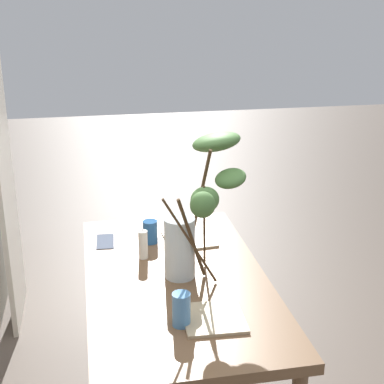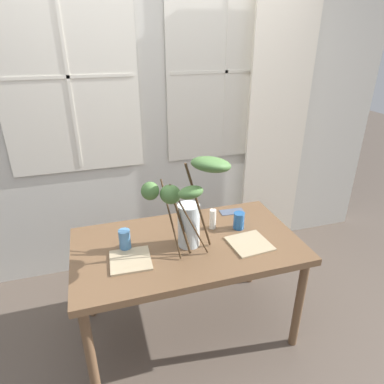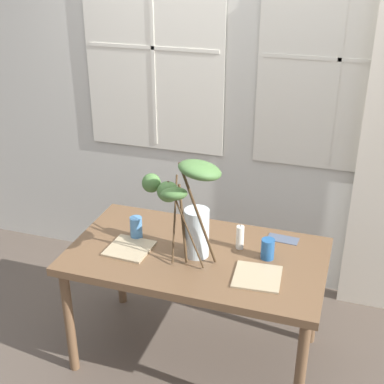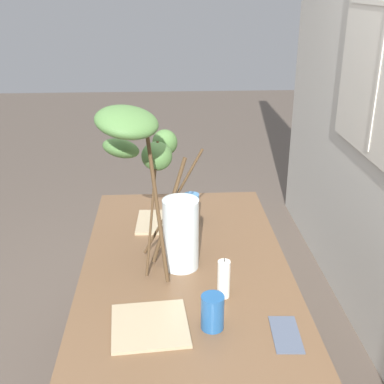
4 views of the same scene
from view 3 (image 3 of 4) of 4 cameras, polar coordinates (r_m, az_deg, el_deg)
ground at (r=3.43m, az=0.46°, el=-17.01°), size 14.00×14.00×0.00m
back_wall_with_windows at (r=3.61m, az=5.44°, el=10.22°), size 4.30×0.14×2.71m
dining_table at (r=3.02m, az=0.50°, el=-7.78°), size 1.43×0.80×0.74m
vase_with_branches at (r=2.74m, az=-0.32°, el=-1.77°), size 0.51×0.41×0.66m
drinking_glass_blue_left at (r=3.10m, az=-6.04°, el=-3.87°), size 0.07×0.07×0.14m
drinking_glass_blue_right at (r=2.93m, az=8.17°, el=-6.10°), size 0.07×0.07×0.12m
plate_square_left at (r=3.02m, az=-6.77°, el=-6.06°), size 0.25×0.25×0.01m
plate_square_right at (r=2.80m, az=7.06°, el=-9.05°), size 0.26×0.26×0.01m
napkin_folded at (r=3.15m, az=9.78°, el=-5.02°), size 0.18×0.10×0.00m
pillar_candle at (r=3.00m, az=5.20°, el=-4.89°), size 0.04×0.04×0.15m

